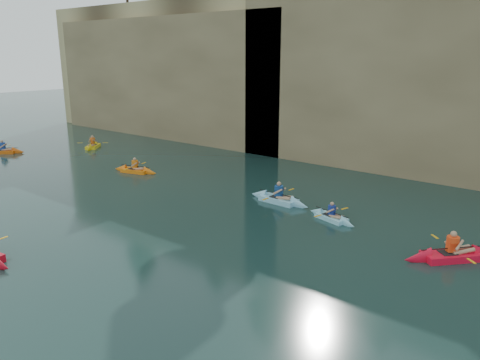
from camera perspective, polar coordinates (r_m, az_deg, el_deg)
The scene contains 12 objects.
ground at distance 14.45m, azimuth -21.75°, elevation -15.99°, with size 160.00×160.00×0.00m, color black.
cliff at distance 37.42m, azimuth 21.77°, elevation 12.28°, with size 70.00×16.00×12.00m, color tan.
cliff_slab_west at distance 42.12m, azimuth -9.35°, elevation 12.37°, with size 26.00×2.40×10.56m, color #95825A.
cliff_slab_center at distance 29.78m, azimuth 21.09°, elevation 11.29°, with size 24.00×2.40×11.40m, color #95825A.
sea_cave_west at distance 40.51m, azimuth -7.91°, elevation 7.66°, with size 4.50×1.00×4.00m, color black.
sea_cave_center at distance 32.02m, azimuth 9.77°, elevation 4.87°, with size 3.50×1.00×3.20m, color black.
kayaker_orange at distance 29.99m, azimuth -12.65°, elevation 1.18°, with size 3.17×2.26×1.18m.
kayaker_ltblue_near at distance 21.38m, azimuth 11.08°, elevation -4.47°, with size 2.74×2.05×1.05m.
kayaker_red_far at distance 18.76m, azimuth 24.34°, elevation -8.33°, with size 3.05×3.26×1.35m.
kayaker_yellow at distance 38.70m, azimuth -17.49°, elevation 3.97°, with size 2.48×2.79×1.23m.
kayaker_ltblue_mid at distance 23.48m, azimuth 4.73°, elevation -2.35°, with size 3.51×2.59×1.33m.
kayaker_extra_west at distance 39.13m, azimuth -26.91°, elevation 3.14°, with size 2.90×2.57×1.24m.
Camera 1 is at (11.14, -5.70, 7.22)m, focal length 35.00 mm.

